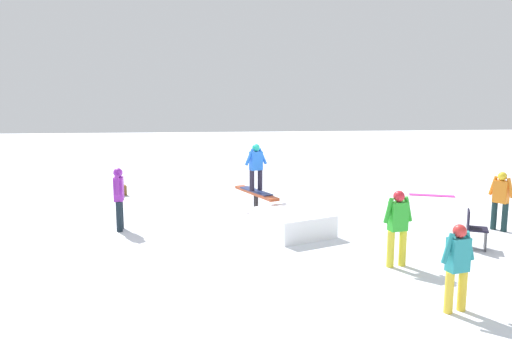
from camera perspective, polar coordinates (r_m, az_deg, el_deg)
name	(u,v)px	position (r m, az deg, el deg)	size (l,w,h in m)	color
ground_plane	(256,217)	(14.21, 0.00, -5.30)	(60.00, 60.00, 0.00)	white
rail_feature	(256,196)	(14.07, 0.00, -2.88)	(2.08, 1.08, 0.73)	black
snow_kicker_ramp	(292,222)	(12.55, 4.10, -5.93)	(1.80, 1.50, 0.56)	white
main_rider_on_rail	(256,168)	(13.93, 0.00, 0.27)	(1.39, 0.84, 1.35)	navy
bystander_purple	(119,195)	(13.13, -15.39, -2.77)	(0.67, 0.24, 1.61)	#17232D
bystander_teal	(458,263)	(8.68, 22.04, -9.79)	(0.29, 0.65, 1.45)	yellow
bystander_orange	(501,198)	(14.09, 26.18, -2.81)	(0.59, 0.43, 1.52)	#142B2D
bystander_green	(398,224)	(10.46, 15.89, -5.92)	(0.28, 0.66, 1.57)	gold
loose_snowboard_magenta	(432,195)	(18.03, 19.45, -2.70)	(1.48, 0.28, 0.02)	#D62AA0
folding_chair	(475,231)	(12.33, 23.72, -6.33)	(0.59, 0.59, 0.88)	#3F3F44
backpack_on_snow	(123,190)	(17.67, -14.99, -2.19)	(0.30, 0.22, 0.34)	brown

